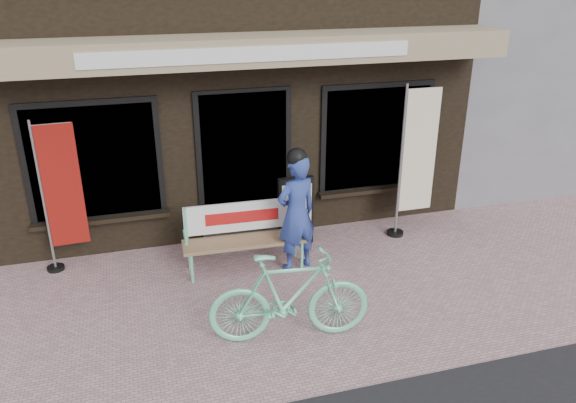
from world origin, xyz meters
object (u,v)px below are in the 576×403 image
object	(u,v)px
menu_stand	(296,210)
bicycle	(290,297)
person	(296,211)
nobori_red	(60,194)
nobori_cream	(415,159)
bench	(244,231)

from	to	relation	value
menu_stand	bicycle	bearing A→B (deg)	-107.56
person	nobori_red	distance (m)	3.00
person	nobori_red	world-z (taller)	nobori_red
nobori_red	menu_stand	xyz separation A→B (m)	(3.07, -0.15, -0.53)
person	nobori_cream	size ratio (longest dim) A/B	0.74
bicycle	nobori_cream	distance (m)	3.21
bench	nobori_cream	size ratio (longest dim) A/B	0.72
bench	bicycle	distance (m)	1.69
bicycle	menu_stand	bearing A→B (deg)	-10.62
bicycle	nobori_red	size ratio (longest dim) A/B	0.85
bench	person	xyz separation A→B (m)	(0.65, -0.23, 0.30)
bench	menu_stand	xyz separation A→B (m)	(0.84, 0.44, 0.00)
person	bicycle	bearing A→B (deg)	-127.55
bicycle	nobori_red	world-z (taller)	nobori_red
person	bicycle	xyz separation A→B (m)	(-0.51, -1.45, -0.30)
person	bicycle	size ratio (longest dim) A/B	0.97
nobori_red	menu_stand	size ratio (longest dim) A/B	2.01
bench	nobori_red	size ratio (longest dim) A/B	0.80
person	nobori_red	bearing A→B (deg)	145.83
bench	nobori_red	bearing A→B (deg)	167.20
bench	menu_stand	world-z (taller)	menu_stand
nobori_red	nobori_cream	distance (m)	4.82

